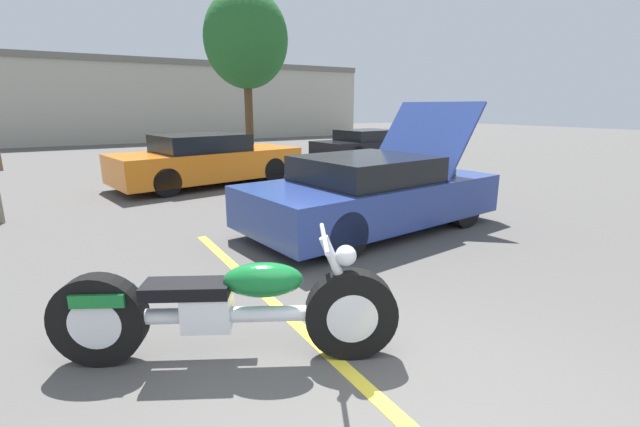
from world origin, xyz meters
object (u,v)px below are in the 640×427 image
Objects in this scene: motorcycle at (226,309)px; show_car_hood_open at (373,193)px; tree_background at (246,40)px; parked_car_right_row at (369,145)px; parked_car_mid_row at (207,161)px.

show_car_hood_open is at bearing 64.26° from motorcycle.
tree_background is 1.42× the size of parked_car_right_row.
tree_background reaches higher than show_car_hood_open.
show_car_hood_open is 0.91× the size of parked_car_mid_row.
tree_background reaches higher than parked_car_right_row.
show_car_hood_open is at bearing -132.11° from parked_car_right_row.
parked_car_mid_row is at bearing 102.52° from motorcycle.
motorcycle is 0.54× the size of parked_car_right_row.
tree_background is at bearing 71.24° from show_car_hood_open.
parked_car_right_row reaches higher than motorcycle.
tree_background reaches higher than motorcycle.
motorcycle is 0.55× the size of show_car_hood_open.
parked_car_right_row is at bearing 8.16° from parked_car_mid_row.
motorcycle is 13.16m from parked_car_right_row.
show_car_hood_open is at bearing -102.00° from tree_background.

